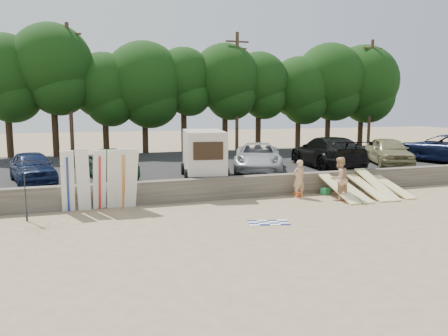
{
  "coord_description": "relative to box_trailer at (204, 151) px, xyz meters",
  "views": [
    {
      "loc": [
        -9.49,
        -15.58,
        4.18
      ],
      "look_at": [
        -3.34,
        3.0,
        1.42
      ],
      "focal_mm": 35.0,
      "sensor_mm": 36.0,
      "label": 1
    }
  ],
  "objects": [
    {
      "name": "utility_poles",
      "position": [
        5.72,
        10.97,
        3.43
      ],
      "size": [
        25.8,
        0.26,
        9.0
      ],
      "color": "#473321",
      "rests_on": "parking_lot"
    },
    {
      "name": "surfboard_low_2",
      "position": [
        6.93,
        -3.56,
        -1.55
      ],
      "size": [
        0.56,
        2.9,
        0.9
      ],
      "primitive_type": "cube",
      "rotation": [
        0.28,
        0.0,
        0.0
      ],
      "color": "#F6E99B",
      "rests_on": "ground"
    },
    {
      "name": "car_5",
      "position": [
        16.05,
        1.03,
        -0.42
      ],
      "size": [
        4.46,
        6.87,
        1.76
      ],
      "primitive_type": "imported",
      "rotation": [
        0.0,
        0.0,
        3.4
      ],
      "color": "#0E1633",
      "rests_on": "parking_lot"
    },
    {
      "name": "car_4",
      "position": [
        11.85,
        1.08,
        -0.47
      ],
      "size": [
        3.66,
        5.23,
        1.65
      ],
      "primitive_type": "imported",
      "rotation": [
        0.0,
        0.0,
        -0.39
      ],
      "color": "#888356",
      "rests_on": "parking_lot"
    },
    {
      "name": "gear_bag",
      "position": [
        3.8,
        -2.68,
        -1.89
      ],
      "size": [
        0.37,
        0.34,
        0.22
      ],
      "primitive_type": "cube",
      "rotation": [
        0.0,
        0.0,
        0.38
      ],
      "color": "#C55017",
      "rests_on": "ground"
    },
    {
      "name": "ground",
      "position": [
        3.72,
        -5.03,
        -2.0
      ],
      "size": [
        120.0,
        120.0,
        0.0
      ],
      "primitive_type": "plane",
      "color": "tan",
      "rests_on": "ground"
    },
    {
      "name": "car_3",
      "position": [
        7.75,
        1.29,
        -0.41
      ],
      "size": [
        3.09,
        6.35,
        1.78
      ],
      "primitive_type": "imported",
      "rotation": [
        0.0,
        0.0,
        3.04
      ],
      "color": "black",
      "rests_on": "parking_lot"
    },
    {
      "name": "car_2",
      "position": [
        3.47,
        1.37,
        -0.55
      ],
      "size": [
        4.35,
        5.94,
        1.5
      ],
      "primitive_type": "imported",
      "rotation": [
        0.0,
        0.0,
        -0.39
      ],
      "color": "#B4B5BA",
      "rests_on": "parking_lot"
    },
    {
      "name": "beachgoer_a",
      "position": [
        3.74,
        -2.87,
        -1.12
      ],
      "size": [
        0.71,
        0.53,
        1.76
      ],
      "primitive_type": "imported",
      "rotation": [
        0.0,
        0.0,
        3.33
      ],
      "color": "tan",
      "rests_on": "ground"
    },
    {
      "name": "surfboard_low_1",
      "position": [
        6.04,
        -3.58,
        -1.6
      ],
      "size": [
        0.56,
        2.93,
        0.8
      ],
      "primitive_type": "cube",
      "rotation": [
        0.25,
        0.0,
        0.0
      ],
      "color": "#F6E99B",
      "rests_on": "ground"
    },
    {
      "name": "surfboard_low_4",
      "position": [
        8.41,
        -3.44,
        -1.59
      ],
      "size": [
        0.56,
        2.92,
        0.81
      ],
      "primitive_type": "cube",
      "rotation": [
        0.25,
        0.0,
        0.0
      ],
      "color": "#F6E99B",
      "rests_on": "ground"
    },
    {
      "name": "box_trailer",
      "position": [
        0.0,
        0.0,
        0.0
      ],
      "size": [
        2.54,
        3.88,
        2.32
      ],
      "rotation": [
        0.0,
        0.0,
        -0.16
      ],
      "color": "beige",
      "rests_on": "parking_lot"
    },
    {
      "name": "surfboard_upright_2",
      "position": [
        -5.09,
        -2.63,
        -0.75
      ],
      "size": [
        0.56,
        0.84,
        2.51
      ],
      "primitive_type": "cube",
      "rotation": [
        0.29,
        0.0,
        0.08
      ],
      "color": "white",
      "rests_on": "ground"
    },
    {
      "name": "car_1",
      "position": [
        -4.41,
        0.82,
        -0.49
      ],
      "size": [
        2.52,
        4.97,
        1.62
      ],
      "primitive_type": "imported",
      "rotation": [
        0.0,
        0.0,
        3.27
      ],
      "color": "#13341C",
      "rests_on": "parking_lot"
    },
    {
      "name": "parking_lot",
      "position": [
        3.72,
        5.47,
        -1.65
      ],
      "size": [
        44.0,
        14.5,
        0.7
      ],
      "primitive_type": "cube",
      "color": "#282828",
      "rests_on": "ground"
    },
    {
      "name": "surfboard_upright_5",
      "position": [
        -3.84,
        -2.66,
        -0.74
      ],
      "size": [
        0.61,
        0.82,
        2.52
      ],
      "primitive_type": "cube",
      "rotation": [
        0.27,
        0.0,
        0.16
      ],
      "color": "white",
      "rests_on": "ground"
    },
    {
      "name": "surfboard_upright_3",
      "position": [
        -4.55,
        -2.64,
        -0.75
      ],
      "size": [
        0.56,
        0.85,
        2.5
      ],
      "primitive_type": "cube",
      "rotation": [
        0.3,
        0.0,
        0.07
      ],
      "color": "white",
      "rests_on": "ground"
    },
    {
      "name": "surfboard_upright_0",
      "position": [
        -6.3,
        -2.63,
        -0.74
      ],
      "size": [
        0.55,
        0.8,
        2.52
      ],
      "primitive_type": "cube",
      "rotation": [
        0.28,
        0.0,
        0.07
      ],
      "color": "white",
      "rests_on": "ground"
    },
    {
      "name": "surfboard_low_3",
      "position": [
        7.44,
        -3.65,
        -1.44
      ],
      "size": [
        0.56,
        2.83,
        1.12
      ],
      "primitive_type": "cube",
      "rotation": [
        0.36,
        0.0,
        0.0
      ],
      "color": "#F6E99B",
      "rests_on": "ground"
    },
    {
      "name": "seawall",
      "position": [
        3.72,
        -2.03,
        -1.5
      ],
      "size": [
        44.0,
        0.5,
        1.0
      ],
      "primitive_type": "cube",
      "color": "#6B6356",
      "rests_on": "ground"
    },
    {
      "name": "beach_umbrella",
      "position": [
        -7.68,
        -3.49,
        -0.8
      ],
      "size": [
        3.16,
        3.12,
        2.4
      ],
      "primitive_type": "imported",
      "rotation": [
        0.0,
        0.0,
        1.78
      ],
      "color": "black",
      "rests_on": "ground"
    },
    {
      "name": "surfboard_upright_1",
      "position": [
        -5.72,
        -2.55,
        -0.72
      ],
      "size": [
        0.55,
        0.61,
        2.56
      ],
      "primitive_type": "cube",
      "rotation": [
        0.19,
        0.0,
        -0.1
      ],
      "color": "white",
      "rests_on": "ground"
    },
    {
      "name": "beach_towel",
      "position": [
        0.61,
        -6.5,
        -1.99
      ],
      "size": [
        1.82,
        1.82,
        0.0
      ],
      "primitive_type": "plane",
      "rotation": [
        0.0,
        0.0,
        -0.24
      ],
      "color": "white",
      "rests_on": "ground"
    },
    {
      "name": "beachgoer_b",
      "position": [
        5.19,
        -3.94,
        -1.02
      ],
      "size": [
        1.1,
        0.95,
        1.96
      ],
      "primitive_type": "imported",
      "rotation": [
        0.0,
        0.0,
        3.39
      ],
      "color": "tan",
      "rests_on": "ground"
    },
    {
      "name": "car_0",
      "position": [
        -7.93,
        1.24,
        -0.58
      ],
      "size": [
        2.64,
        4.48,
        1.43
      ],
      "primitive_type": "imported",
      "rotation": [
        0.0,
        0.0,
        0.24
      ],
      "color": "#131F43",
      "rests_on": "parking_lot"
    },
    {
      "name": "surfboard_low_0",
      "position": [
        5.38,
        -3.58,
        -1.5
      ],
      "size": [
        0.56,
        2.87,
        0.99
      ],
      "primitive_type": "cube",
      "rotation": [
        0.31,
        0.0,
        0.0
      ],
      "color": "#F6E99B",
      "rests_on": "ground"
    },
    {
      "name": "surfboard_upright_4",
      "position": [
        -4.16,
        -2.63,
        -0.73
      ],
      "size": [
        0.51,
        0.72,
        2.53
      ],
      "primitive_type": "cube",
      "rotation": [
        0.26,
        0.0,
        0.01
      ],
      "color": "white",
      "rests_on": "ground"
    },
    {
      "name": "cooler",
      "position": [
        5.31,
        -2.63,
        -1.84
      ],
      "size": [
        0.45,
        0.4,
        0.32
      ],
      "primitive_type": "cube",
      "rotation": [
        0.0,
        0.0,
        0.3
      ],
      "color": "#299754",
      "rests_on": "ground"
    },
    {
      "name": "treeline",
      "position": [
        4.74,
        12.45,
        4.31
      ],
      "size": [
        34.17,
        6.42,
        9.14
      ],
      "color": "#382616",
      "rests_on": "parking_lot"
    }
  ]
}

